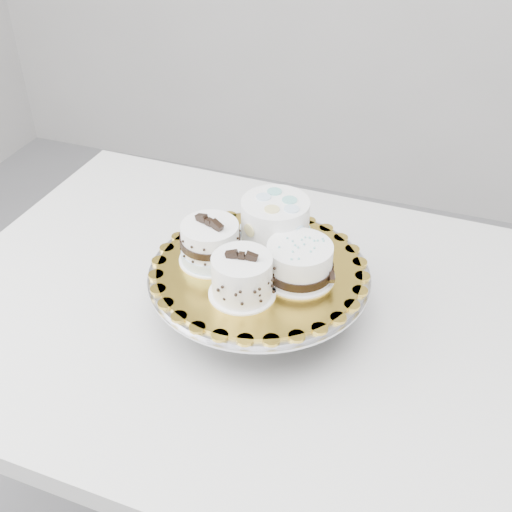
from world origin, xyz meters
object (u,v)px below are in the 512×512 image
(table, at_px, (284,348))
(cake_swirl, at_px, (242,277))
(cake_board, at_px, (259,269))
(cake_dots, at_px, (275,222))
(cake_stand, at_px, (259,285))
(cake_banded, at_px, (210,244))
(cake_ribbon, at_px, (300,263))

(table, bearing_deg, cake_swirl, -115.64)
(table, xyz_separation_m, cake_swirl, (-0.04, -0.08, 0.21))
(cake_board, xyz_separation_m, cake_dots, (0.00, 0.07, 0.04))
(cake_stand, distance_m, cake_banded, 0.10)
(cake_board, height_order, cake_ribbon, cake_ribbon)
(cake_stand, bearing_deg, cake_banded, -175.17)
(cake_dots, xyz_separation_m, cake_ribbon, (0.06, -0.07, -0.01))
(cake_board, bearing_deg, cake_stand, 0.00)
(cake_banded, bearing_deg, cake_stand, 25.67)
(cake_board, distance_m, cake_banded, 0.09)
(cake_board, distance_m, cake_dots, 0.08)
(table, distance_m, cake_ribbon, 0.21)
(table, bearing_deg, cake_ribbon, -30.85)
(table, relative_size, cake_swirl, 12.07)
(cake_stand, bearing_deg, cake_dots, 88.82)
(cake_stand, distance_m, cake_swirl, 0.10)
(table, bearing_deg, cake_banded, -168.26)
(cake_swirl, bearing_deg, cake_banded, 132.94)
(cake_stand, bearing_deg, cake_board, 0.00)
(cake_stand, relative_size, cake_swirl, 3.48)
(cake_board, bearing_deg, cake_banded, -175.17)
(table, xyz_separation_m, cake_banded, (-0.12, -0.02, 0.21))
(cake_swirl, bearing_deg, table, 55.04)
(table, height_order, cake_stand, cake_stand)
(cake_ribbon, bearing_deg, cake_dots, 111.88)
(cake_banded, xyz_separation_m, cake_dots, (0.08, 0.08, 0.01))
(table, xyz_separation_m, cake_dots, (-0.04, 0.06, 0.22))
(cake_swirl, height_order, cake_banded, cake_banded)
(cake_banded, xyz_separation_m, cake_ribbon, (0.15, 0.01, -0.00))
(cake_banded, relative_size, cake_dots, 0.87)
(cake_swirl, xyz_separation_m, cake_ribbon, (0.07, 0.07, -0.00))
(cake_ribbon, bearing_deg, cake_swirl, -154.89)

